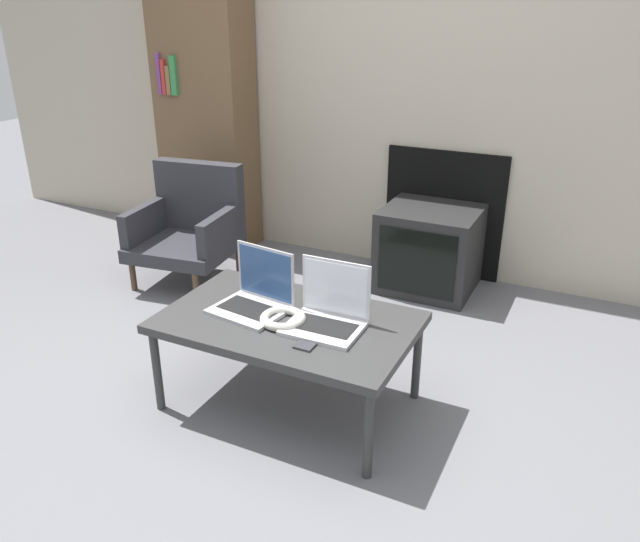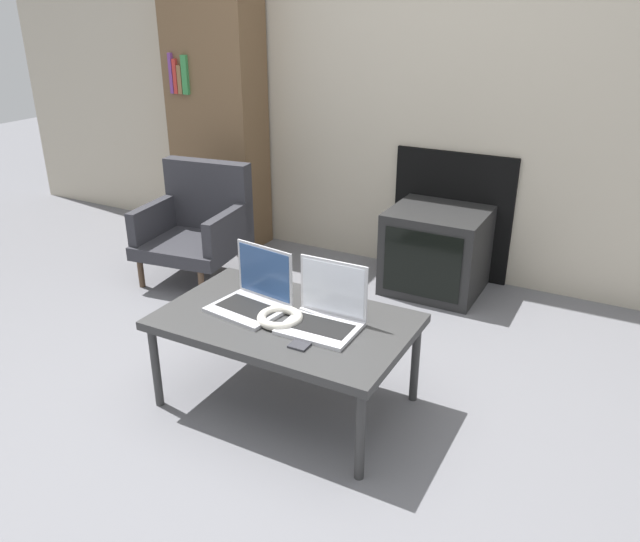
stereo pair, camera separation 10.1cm
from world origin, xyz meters
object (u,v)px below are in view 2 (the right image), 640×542
object	(u,v)px
headphones	(280,318)
phone	(304,341)
laptop_right	(325,312)
laptop_left	(254,295)
armchair	(199,221)
tv	(436,251)

from	to	relation	value
headphones	phone	world-z (taller)	headphones
laptop_right	phone	world-z (taller)	laptop_right
laptop_left	armchair	size ratio (longest dim) A/B	0.46
headphones	armchair	world-z (taller)	armchair
headphones	phone	size ratio (longest dim) A/B	1.43
laptop_right	armchair	world-z (taller)	armchair
headphones	phone	bearing A→B (deg)	-30.02
phone	armchair	bearing A→B (deg)	142.04
phone	armchair	xyz separation A→B (m)	(-1.34, 1.04, -0.05)
armchair	phone	bearing A→B (deg)	-45.37
laptop_left	laptop_right	distance (m)	0.34
laptop_right	phone	bearing A→B (deg)	-92.80
armchair	headphones	bearing A→B (deg)	-46.39
laptop_left	armchair	xyz separation A→B (m)	(-1.01, 0.88, -0.10)
phone	armchair	distance (m)	1.70
laptop_left	tv	bearing A→B (deg)	84.16
laptop_left	headphones	xyz separation A→B (m)	(0.16, -0.06, -0.04)
phone	armchair	world-z (taller)	armchair
laptop_right	phone	size ratio (longest dim) A/B	2.28
laptop_right	phone	xyz separation A→B (m)	(-0.01, -0.16, -0.05)
laptop_left	phone	world-z (taller)	laptop_left
phone	laptop_left	bearing A→B (deg)	154.09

